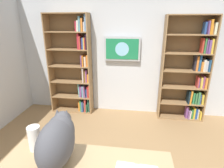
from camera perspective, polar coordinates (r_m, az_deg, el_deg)
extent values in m
cube|color=silver|center=(3.69, 4.51, 10.98)|extent=(4.52, 0.06, 2.70)
cube|color=#937047|center=(3.81, 28.34, 3.60)|extent=(0.02, 0.28, 2.00)
cube|color=#937047|center=(3.60, 15.54, 4.41)|extent=(0.02, 0.28, 2.00)
cube|color=brown|center=(3.81, 21.67, 4.54)|extent=(0.87, 0.01, 2.00)
cube|color=#937047|center=(4.03, 20.38, -9.67)|extent=(0.83, 0.27, 0.02)
cube|color=#937047|center=(3.89, 20.93, -5.39)|extent=(0.83, 0.27, 0.02)
cube|color=#937047|center=(3.77, 21.51, -0.81)|extent=(0.83, 0.27, 0.02)
cube|color=#937047|center=(3.68, 22.12, 4.02)|extent=(0.83, 0.27, 0.02)
cube|color=#937047|center=(3.62, 22.77, 9.05)|extent=(0.83, 0.27, 0.02)
cube|color=#937047|center=(3.58, 23.45, 14.23)|extent=(0.83, 0.27, 0.02)
cube|color=#937047|center=(3.58, 24.18, 19.45)|extent=(0.83, 0.27, 0.02)
cube|color=gold|center=(4.08, 26.00, -8.62)|extent=(0.03, 0.21, 0.17)
cube|color=beige|center=(4.08, 25.45, -8.17)|extent=(0.03, 0.16, 0.21)
cube|color=#224597|center=(4.05, 25.00, -8.25)|extent=(0.04, 0.17, 0.21)
cube|color=yellow|center=(4.04, 24.51, -8.15)|extent=(0.03, 0.15, 0.23)
cube|color=#30753B|center=(4.05, 23.90, -8.28)|extent=(0.03, 0.19, 0.19)
cube|color=silver|center=(4.05, 23.37, -8.46)|extent=(0.03, 0.21, 0.17)
cube|color=slate|center=(4.01, 22.95, -8.58)|extent=(0.03, 0.22, 0.17)
cube|color=#7A4586|center=(3.98, 22.54, -8.12)|extent=(0.04, 0.12, 0.25)
cube|color=gold|center=(3.94, 26.62, -4.14)|extent=(0.05, 0.17, 0.20)
cube|color=#35478E|center=(3.93, 26.06, -4.18)|extent=(0.02, 0.14, 0.19)
cube|color=#3C7B4D|center=(3.92, 25.53, -3.68)|extent=(0.04, 0.23, 0.25)
cube|color=#447C47|center=(3.90, 24.95, -3.90)|extent=(0.03, 0.17, 0.23)
cube|color=#2F8753|center=(3.90, 24.33, -3.83)|extent=(0.03, 0.16, 0.22)
cube|color=black|center=(3.88, 23.94, -3.33)|extent=(0.02, 0.13, 0.29)
cube|color=orange|center=(3.86, 23.56, -3.56)|extent=(0.04, 0.21, 0.27)
cube|color=#13242E|center=(3.85, 23.08, -3.61)|extent=(0.03, 0.20, 0.26)
cube|color=orange|center=(3.83, 27.43, 0.46)|extent=(0.03, 0.21, 0.21)
cube|color=#844683|center=(3.84, 26.87, 0.74)|extent=(0.03, 0.17, 0.23)
cube|color=gold|center=(3.81, 26.38, 0.52)|extent=(0.04, 0.15, 0.21)
cube|color=#784686|center=(3.82, 25.78, 0.48)|extent=(0.02, 0.13, 0.19)
cube|color=#B53E39|center=(3.80, 25.47, 0.63)|extent=(0.02, 0.15, 0.21)
cube|color=#265689|center=(3.77, 28.21, 5.34)|extent=(0.02, 0.23, 0.22)
cube|color=silver|center=(3.76, 27.72, 5.19)|extent=(0.04, 0.14, 0.19)
cube|color=silver|center=(3.75, 27.02, 5.46)|extent=(0.04, 0.19, 0.22)
cube|color=orange|center=(3.73, 26.42, 5.15)|extent=(0.04, 0.20, 0.17)
cube|color=#25558E|center=(3.71, 25.95, 6.13)|extent=(0.04, 0.15, 0.29)
cube|color=orange|center=(3.69, 25.35, 5.99)|extent=(0.04, 0.13, 0.27)
cube|color=#26242E|center=(3.69, 24.80, 6.16)|extent=(0.03, 0.13, 0.29)
cube|color=gold|center=(3.70, 29.00, 10.57)|extent=(0.04, 0.16, 0.26)
cube|color=#6F488D|center=(3.70, 28.23, 10.48)|extent=(0.04, 0.23, 0.23)
cube|color=#744C83|center=(3.68, 27.77, 10.72)|extent=(0.02, 0.16, 0.26)
cube|color=#3A7A40|center=(3.66, 27.25, 10.80)|extent=(0.03, 0.17, 0.26)
cube|color=#BC3C2E|center=(3.66, 26.70, 10.87)|extent=(0.03, 0.14, 0.26)
cube|color=beige|center=(3.69, 29.65, 15.11)|extent=(0.04, 0.21, 0.19)
cube|color=orange|center=(3.67, 29.07, 14.97)|extent=(0.03, 0.12, 0.17)
cube|color=orange|center=(3.65, 28.65, 15.65)|extent=(0.04, 0.21, 0.24)
cube|color=#784C8D|center=(3.64, 28.03, 15.57)|extent=(0.03, 0.23, 0.22)
cube|color=#2C5191|center=(3.65, 27.37, 15.54)|extent=(0.03, 0.15, 0.21)
cube|color=#937047|center=(3.68, -6.99, 5.60)|extent=(0.02, 0.28, 2.03)
cube|color=#937047|center=(3.98, -18.94, 5.72)|extent=(0.02, 0.28, 2.03)
cube|color=brown|center=(3.93, -12.51, 6.15)|extent=(0.87, 0.01, 2.03)
cube|color=#937047|center=(4.15, -12.15, -7.97)|extent=(0.83, 0.27, 0.02)
cube|color=#937047|center=(4.01, -12.48, -3.68)|extent=(0.83, 0.27, 0.02)
cube|color=#937047|center=(3.89, -12.83, 0.88)|extent=(0.83, 0.27, 0.02)
cube|color=#937047|center=(3.81, -13.20, 5.69)|extent=(0.83, 0.27, 0.02)
cube|color=#937047|center=(3.75, -13.58, 10.69)|extent=(0.83, 0.27, 0.02)
cube|color=#937047|center=(3.72, -13.99, 15.81)|extent=(0.83, 0.27, 0.02)
cube|color=#937047|center=(3.72, -14.43, 20.98)|extent=(0.83, 0.27, 0.02)
cube|color=#18282B|center=(3.97, -6.96, -6.60)|extent=(0.02, 0.18, 0.27)
cube|color=#2F6F50|center=(3.97, -7.41, -6.55)|extent=(0.02, 0.13, 0.28)
cube|color=#366D44|center=(4.00, -7.82, -7.28)|extent=(0.02, 0.21, 0.17)
cube|color=#AB3631|center=(3.98, -8.28, -6.44)|extent=(0.05, 0.19, 0.29)
cube|color=#5C9AAE|center=(4.03, -8.63, -6.87)|extent=(0.02, 0.17, 0.20)
cube|color=#3A5492|center=(4.03, -9.05, -6.70)|extent=(0.03, 0.24, 0.22)
cube|color=#3A8646|center=(4.04, -9.54, -6.50)|extent=(0.04, 0.21, 0.24)
cube|color=orange|center=(4.05, -10.08, -6.75)|extent=(0.04, 0.17, 0.20)
cube|color=#B73428|center=(3.84, -7.12, -2.02)|extent=(0.04, 0.21, 0.27)
cube|color=#C13236|center=(3.84, -7.61, -2.35)|extent=(0.03, 0.13, 0.23)
cube|color=#23569B|center=(3.88, -7.94, -2.64)|extent=(0.02, 0.16, 0.17)
cube|color=#724D7B|center=(3.85, -8.57, -2.26)|extent=(0.05, 0.19, 0.24)
cube|color=#6498A6|center=(3.89, -9.03, -2.08)|extent=(0.03, 0.18, 0.25)
cube|color=#7E4283|center=(3.90, -9.69, -2.07)|extent=(0.05, 0.16, 0.25)
cube|color=#63A5A8|center=(3.88, -10.31, -1.75)|extent=(0.04, 0.12, 0.30)
cube|color=orange|center=(3.73, -7.43, 1.95)|extent=(0.03, 0.15, 0.17)
cube|color=#83407B|center=(3.73, -8.06, 2.60)|extent=(0.03, 0.12, 0.26)
cube|color=yellow|center=(3.77, -8.39, 2.55)|extent=(0.02, 0.14, 0.23)
cube|color=beige|center=(3.74, -8.92, 2.94)|extent=(0.02, 0.21, 0.30)
cube|color=orange|center=(3.66, -7.64, 7.48)|extent=(0.03, 0.18, 0.23)
cube|color=beige|center=(3.69, -8.31, 7.25)|extent=(0.04, 0.18, 0.19)
cube|color=orange|center=(3.68, -8.97, 7.41)|extent=(0.02, 0.22, 0.22)
cube|color=#79457F|center=(3.69, -9.34, 7.44)|extent=(0.02, 0.23, 0.22)
cube|color=black|center=(3.60, -7.87, 13.17)|extent=(0.03, 0.23, 0.29)
cube|color=#AD2B24|center=(3.61, -8.28, 12.68)|extent=(0.03, 0.19, 0.22)
cube|color=#D9C844|center=(3.63, -8.66, 12.68)|extent=(0.02, 0.19, 0.22)
cube|color=#324795|center=(3.63, -9.22, 12.66)|extent=(0.04, 0.13, 0.22)
cube|color=#B8382E|center=(3.65, -9.82, 12.86)|extent=(0.03, 0.23, 0.25)
cube|color=#BC2736|center=(3.65, -10.40, 13.22)|extent=(0.03, 0.18, 0.30)
cube|color=#688DB3|center=(3.58, -8.22, 18.63)|extent=(0.03, 0.17, 0.30)
cube|color=beige|center=(3.60, -8.68, 17.59)|extent=(0.02, 0.15, 0.17)
cube|color=orange|center=(3.60, -9.39, 18.09)|extent=(0.04, 0.14, 0.24)
cube|color=#5E919C|center=(3.61, -10.16, 18.30)|extent=(0.04, 0.13, 0.27)
cube|color=silver|center=(3.64, -10.67, 17.70)|extent=(0.04, 0.16, 0.20)
cube|color=#B7283A|center=(3.65, -11.22, 17.57)|extent=(0.03, 0.14, 0.19)
cube|color=#B7B7BC|center=(3.61, 3.26, 11.08)|extent=(0.71, 0.06, 0.47)
cube|color=#1E7F4C|center=(3.58, 3.21, 11.00)|extent=(0.64, 0.01, 0.40)
cylinder|color=#8CCCEA|center=(3.57, 3.20, 10.99)|extent=(0.27, 0.00, 0.27)
ellipsoid|color=#4C4C51|center=(1.53, -17.33, -17.69)|extent=(0.26, 0.44, 0.38)
ellipsoid|color=#4C4C51|center=(1.58, -15.97, -14.25)|extent=(0.22, 0.24, 0.28)
sphere|color=#4C4C51|center=(1.58, -15.43, -10.89)|extent=(0.15, 0.15, 0.15)
cone|color=#4C4C51|center=(1.54, -14.22, -9.29)|extent=(0.07, 0.07, 0.08)
cone|color=#4C4C51|center=(1.57, -16.96, -8.98)|extent=(0.07, 0.07, 0.08)
cone|color=beige|center=(1.54, -14.28, -9.56)|extent=(0.04, 0.04, 0.06)
cone|color=beige|center=(1.57, -17.04, -9.24)|extent=(0.04, 0.04, 0.06)
cylinder|color=silver|center=(1.55, 7.91, -24.64)|extent=(0.02, 0.02, 0.01)
cylinder|color=white|center=(1.79, -23.37, -15.50)|extent=(0.11, 0.11, 0.23)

